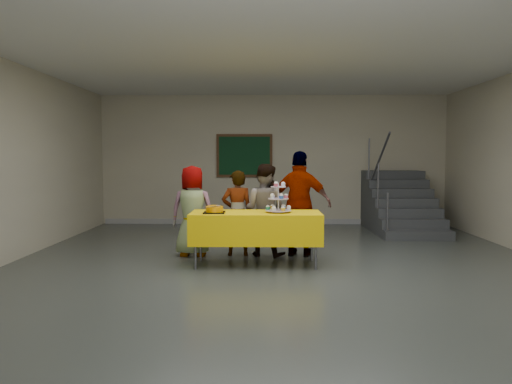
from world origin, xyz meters
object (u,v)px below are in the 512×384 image
at_px(schoolchild_d, 300,204).
at_px(bear_cake, 214,209).
at_px(bake_table, 256,227).
at_px(noticeboard, 244,156).
at_px(schoolchild_c, 264,210).
at_px(schoolchild_a, 193,211).
at_px(schoolchild_b, 237,213).
at_px(staircase, 399,207).
at_px(cupcake_stand, 278,201).

bearing_deg(schoolchild_d, bear_cake, 46.89).
height_order(bake_table, schoolchild_d, schoolchild_d).
relative_size(bake_table, noticeboard, 1.45).
xyz_separation_m(bake_table, schoolchild_c, (0.12, 0.70, 0.17)).
distance_m(schoolchild_a, schoolchild_b, 0.71).
bearing_deg(schoolchild_a, schoolchild_d, -173.87).
relative_size(bake_table, schoolchild_c, 1.29).
xyz_separation_m(schoolchild_a, schoolchild_d, (1.71, -0.00, 0.11)).
bearing_deg(staircase, schoolchild_d, -128.72).
xyz_separation_m(cupcake_stand, schoolchild_c, (-0.20, 0.72, -0.21)).
bearing_deg(schoolchild_c, bake_table, 101.50).
distance_m(cupcake_stand, schoolchild_c, 0.78).
distance_m(bake_table, schoolchild_d, 1.00).
bearing_deg(bear_cake, schoolchild_d, 30.95).
relative_size(bear_cake, schoolchild_c, 0.25).
height_order(schoolchild_c, staircase, staircase).
xyz_separation_m(cupcake_stand, schoolchild_a, (-1.34, 0.68, -0.22)).
xyz_separation_m(bear_cake, schoolchild_c, (0.71, 0.81, -0.10)).
relative_size(bake_table, bear_cake, 5.25).
relative_size(cupcake_stand, staircase, 0.19).
bearing_deg(schoolchild_a, cupcake_stand, 159.02).
height_order(bake_table, schoolchild_c, schoolchild_c).
height_order(bear_cake, schoolchild_c, schoolchild_c).
height_order(bear_cake, staircase, staircase).
bearing_deg(bear_cake, staircase, 45.54).
bearing_deg(bake_table, schoolchild_a, 146.81).
height_order(bake_table, schoolchild_b, schoolchild_b).
distance_m(bake_table, staircase, 4.71).
height_order(schoolchild_d, staircase, staircase).
relative_size(bake_table, staircase, 0.78).
bearing_deg(schoolchild_d, cupcake_stand, 77.51).
distance_m(cupcake_stand, schoolchild_d, 0.78).
xyz_separation_m(schoolchild_c, noticeboard, (-0.45, 3.73, 0.87)).
bearing_deg(bake_table, staircase, 49.72).
height_order(schoolchild_a, noticeboard, noticeboard).
height_order(bake_table, cupcake_stand, cupcake_stand).
xyz_separation_m(cupcake_stand, schoolchild_d, (0.37, 0.68, -0.11)).
bearing_deg(schoolchild_c, bear_cake, 70.10).
bearing_deg(bear_cake, schoolchild_c, 48.50).
xyz_separation_m(cupcake_stand, staircase, (2.72, 3.62, -0.45)).
xyz_separation_m(bake_table, staircase, (3.05, 3.60, -0.07)).
height_order(cupcake_stand, schoolchild_a, schoolchild_a).
xyz_separation_m(schoolchild_c, staircase, (2.92, 2.90, -0.24)).
height_order(bear_cake, schoolchild_b, schoolchild_b).
bearing_deg(cupcake_stand, schoolchild_d, 61.58).
bearing_deg(schoolchild_b, noticeboard, -97.00).
relative_size(staircase, noticeboard, 1.85).
distance_m(cupcake_stand, schoolchild_a, 1.52).
bearing_deg(schoolchild_c, cupcake_stand, 127.09).
xyz_separation_m(schoolchild_a, noticeboard, (0.69, 3.77, 0.88)).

